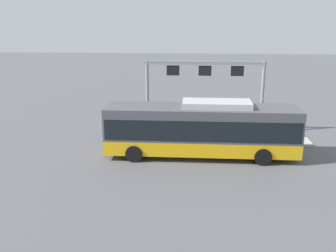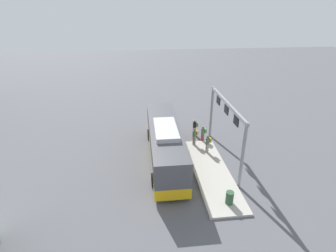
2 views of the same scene
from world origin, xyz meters
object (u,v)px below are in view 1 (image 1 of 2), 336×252
(person_waiting_far, at_px, (171,125))
(person_waiting_near, at_px, (139,125))
(person_waiting_mid, at_px, (194,122))
(trash_bin, at_px, (290,131))
(person_boarding, at_px, (162,123))
(bus_main, at_px, (202,128))

(person_waiting_far, bearing_deg, person_waiting_near, -123.88)
(person_waiting_mid, relative_size, trash_bin, 1.86)
(person_boarding, bearing_deg, bus_main, 26.23)
(bus_main, height_order, person_waiting_near, bus_main)
(person_waiting_near, distance_m, trash_bin, 10.45)
(bus_main, height_order, trash_bin, bus_main)
(person_boarding, xyz_separation_m, person_waiting_near, (1.58, 0.47, 0.00))
(person_waiting_mid, xyz_separation_m, trash_bin, (-6.63, 0.20, -0.44))
(person_waiting_mid, bearing_deg, person_waiting_near, -108.54)
(person_waiting_far, bearing_deg, trash_bin, 73.49)
(person_waiting_mid, bearing_deg, trash_bin, 64.56)
(bus_main, relative_size, person_waiting_far, 6.89)
(bus_main, distance_m, trash_bin, 7.28)
(person_boarding, distance_m, person_waiting_near, 1.65)
(bus_main, relative_size, trash_bin, 12.79)
(person_boarding, xyz_separation_m, person_waiting_mid, (-2.24, 0.12, 0.16))
(trash_bin, bearing_deg, bus_main, 30.61)
(person_boarding, relative_size, person_waiting_near, 1.00)
(person_waiting_near, bearing_deg, trash_bin, 109.96)
(bus_main, relative_size, person_boarding, 6.89)
(bus_main, bearing_deg, person_waiting_mid, -82.93)
(person_waiting_near, bearing_deg, person_waiting_mid, 114.33)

